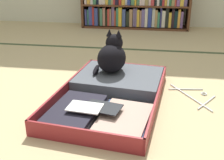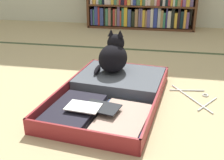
# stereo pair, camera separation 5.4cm
# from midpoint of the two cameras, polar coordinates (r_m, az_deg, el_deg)

# --- Properties ---
(ground_plane) EXTENTS (10.00, 10.00, 0.00)m
(ground_plane) POSITION_cam_midpoint_polar(r_m,az_deg,el_deg) (1.71, -3.79, -5.10)
(ground_plane) COLOR tan
(tatami_border) EXTENTS (4.80, 0.05, 0.00)m
(tatami_border) POSITION_cam_midpoint_polar(r_m,az_deg,el_deg) (2.82, 2.33, 6.40)
(tatami_border) COLOR #3C4D2E
(tatami_border) RESTS_ON ground_plane
(open_suitcase) EXTENTS (0.70, 1.02, 0.09)m
(open_suitcase) POSITION_cam_midpoint_polar(r_m,az_deg,el_deg) (1.80, 1.05, -2.21)
(open_suitcase) COLOR maroon
(open_suitcase) RESTS_ON ground_plane
(black_cat) EXTENTS (0.24, 0.27, 0.29)m
(black_cat) POSITION_cam_midpoint_polar(r_m,az_deg,el_deg) (1.94, 1.12, 4.87)
(black_cat) COLOR black
(black_cat) RESTS_ON open_suitcase
(clothes_hanger) EXTENTS (0.30, 0.36, 0.01)m
(clothes_hanger) POSITION_cam_midpoint_polar(r_m,az_deg,el_deg) (1.88, 17.47, -3.34)
(clothes_hanger) COLOR silver
(clothes_hanger) RESTS_ON ground_plane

